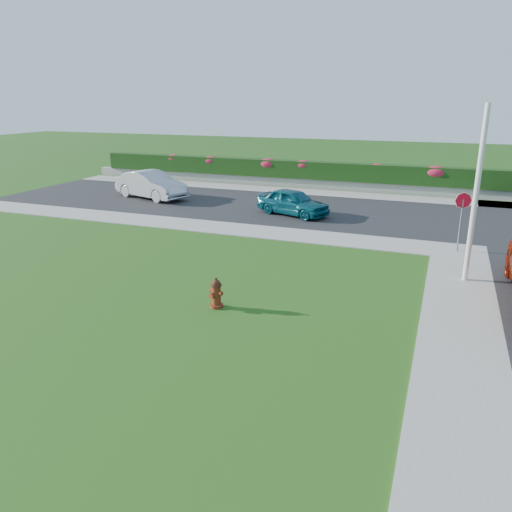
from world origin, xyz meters
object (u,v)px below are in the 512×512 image
at_px(fire_hydrant, 216,293).
at_px(sedan_silver, 151,185).
at_px(utility_pole, 476,197).
at_px(stop_sign, 462,209).
at_px(sedan_teal, 293,202).

height_order(fire_hydrant, sedan_silver, sedan_silver).
bearing_deg(fire_hydrant, sedan_silver, 147.84).
xyz_separation_m(utility_pole, stop_sign, (-0.22, 3.26, -1.05)).
xyz_separation_m(sedan_teal, stop_sign, (7.60, -3.64, 0.99)).
bearing_deg(sedan_teal, fire_hydrant, -153.81).
xyz_separation_m(fire_hydrant, sedan_silver, (-10.18, 12.84, 0.40)).
distance_m(fire_hydrant, utility_pole, 8.36).
bearing_deg(utility_pole, stop_sign, 93.90).
bearing_deg(stop_sign, sedan_silver, 169.76).
bearing_deg(stop_sign, sedan_teal, 160.58).
relative_size(fire_hydrant, utility_pole, 0.16).
bearing_deg(sedan_silver, stop_sign, -88.45).
height_order(sedan_teal, stop_sign, stop_sign).
height_order(sedan_teal, sedan_silver, sedan_silver).
height_order(sedan_teal, utility_pole, utility_pole).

